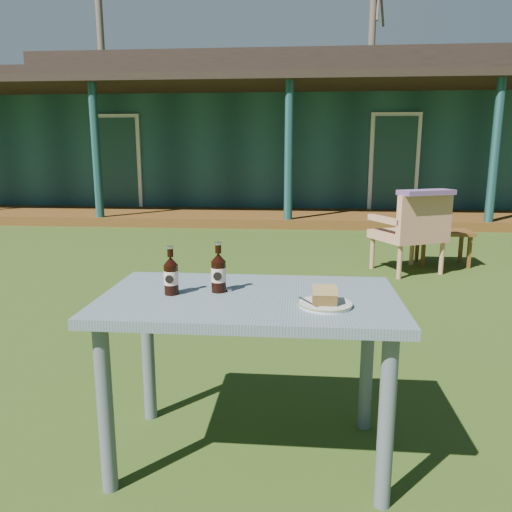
# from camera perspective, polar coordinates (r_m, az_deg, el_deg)

# --- Properties ---
(ground) EXTENTS (80.00, 80.00, 0.00)m
(ground) POSITION_cam_1_polar(r_m,az_deg,el_deg) (3.76, 1.75, -8.14)
(ground) COLOR #334916
(pavilion) EXTENTS (15.80, 8.30, 3.45)m
(pavilion) POSITION_cam_1_polar(r_m,az_deg,el_deg) (12.92, 4.27, 13.35)
(pavilion) COLOR #183F3F
(pavilion) RESTS_ON ground
(tree_left) EXTENTS (0.28, 0.28, 10.50)m
(tree_left) POSITION_cam_1_polar(r_m,az_deg,el_deg) (22.91, -17.24, 21.43)
(tree_left) COLOR brown
(tree_left) RESTS_ON ground
(tree_mid) EXTENTS (0.28, 0.28, 9.50)m
(tree_mid) POSITION_cam_1_polar(r_m,az_deg,el_deg) (22.47, 12.98, 20.55)
(tree_mid) COLOR brown
(tree_mid) RESTS_ON ground
(cafe_table) EXTENTS (1.20, 0.70, 0.72)m
(cafe_table) POSITION_cam_1_polar(r_m,az_deg,el_deg) (2.05, -0.74, -7.24)
(cafe_table) COLOR slate
(cafe_table) RESTS_ON ground
(plate) EXTENTS (0.20, 0.20, 0.01)m
(plate) POSITION_cam_1_polar(r_m,az_deg,el_deg) (1.90, 7.92, -5.45)
(plate) COLOR silver
(plate) RESTS_ON cafe_table
(cake_slice) EXTENTS (0.09, 0.09, 0.06)m
(cake_slice) POSITION_cam_1_polar(r_m,az_deg,el_deg) (1.89, 7.85, -4.43)
(cake_slice) COLOR brown
(cake_slice) RESTS_ON plate
(fork) EXTENTS (0.08, 0.13, 0.00)m
(fork) POSITION_cam_1_polar(r_m,az_deg,el_deg) (1.89, 5.97, -5.29)
(fork) COLOR silver
(fork) RESTS_ON plate
(cola_bottle_near) EXTENTS (0.06, 0.06, 0.21)m
(cola_bottle_near) POSITION_cam_1_polar(r_m,az_deg,el_deg) (2.06, -4.30, -1.86)
(cola_bottle_near) COLOR black
(cola_bottle_near) RESTS_ON cafe_table
(cola_bottle_far) EXTENTS (0.06, 0.06, 0.20)m
(cola_bottle_far) POSITION_cam_1_polar(r_m,az_deg,el_deg) (2.05, -9.68, -2.18)
(cola_bottle_far) COLOR black
(cola_bottle_far) RESTS_ON cafe_table
(bottle_cap) EXTENTS (0.03, 0.03, 0.01)m
(bottle_cap) POSITION_cam_1_polar(r_m,az_deg,el_deg) (2.09, -3.16, -3.89)
(bottle_cap) COLOR silver
(bottle_cap) RESTS_ON cafe_table
(armchair_left) EXTENTS (0.83, 0.81, 0.85)m
(armchair_left) POSITION_cam_1_polar(r_m,az_deg,el_deg) (5.53, 17.49, 2.97)
(armchair_left) COLOR tan
(armchair_left) RESTS_ON ground
(floral_throw) EXTENTS (0.62, 0.45, 0.05)m
(floral_throw) POSITION_cam_1_polar(r_m,az_deg,el_deg) (5.36, 18.90, 6.90)
(floral_throw) COLOR #6B4B77
(floral_throw) RESTS_ON armchair_left
(side_table) EXTENTS (0.60, 0.40, 0.40)m
(side_table) POSITION_cam_1_polar(r_m,az_deg,el_deg) (6.09, 20.64, 2.21)
(side_table) COLOR brown
(side_table) RESTS_ON ground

